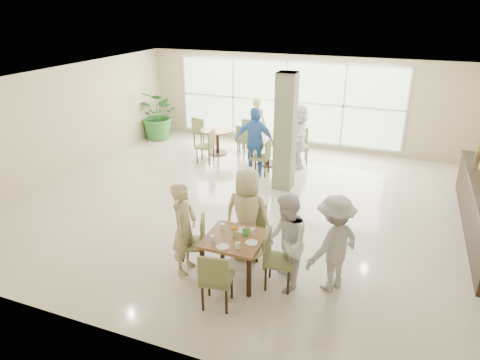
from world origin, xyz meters
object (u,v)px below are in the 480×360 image
(main_table, at_px, (235,243))
(teen_far, at_px, (247,214))
(adult_a, at_px, (254,142))
(round_table_right, at_px, (268,144))
(teen_left, at_px, (184,229))
(adult_standing, at_px, (257,124))
(teen_standing, at_px, (334,244))
(teen_right, at_px, (286,242))
(adult_b, at_px, (298,136))
(potted_plant, at_px, (159,115))
(round_table_left, at_px, (217,136))

(main_table, distance_m, teen_far, 0.70)
(main_table, relative_size, adult_a, 0.52)
(round_table_right, bearing_deg, teen_left, -86.97)
(teen_far, xyz_separation_m, adult_standing, (-1.80, 5.69, -0.02))
(teen_left, relative_size, teen_far, 0.95)
(teen_far, bearing_deg, teen_standing, 165.99)
(teen_right, bearing_deg, adult_standing, 179.56)
(teen_right, bearing_deg, adult_b, 169.02)
(teen_standing, xyz_separation_m, adult_a, (-2.77, 4.10, 0.10))
(potted_plant, relative_size, teen_left, 1.02)
(teen_right, distance_m, adult_b, 5.45)
(teen_far, distance_m, adult_a, 3.92)
(round_table_left, xyz_separation_m, teen_right, (3.65, -5.54, 0.26))
(potted_plant, xyz_separation_m, adult_a, (3.96, -1.83, 0.09))
(round_table_right, bearing_deg, adult_a, -96.72)
(round_table_left, bearing_deg, adult_a, -37.11)
(round_table_right, distance_m, potted_plant, 4.18)
(round_table_left, distance_m, round_table_right, 1.72)
(main_table, height_order, teen_standing, teen_standing)
(round_table_right, relative_size, potted_plant, 0.70)
(main_table, xyz_separation_m, adult_standing, (-1.84, 6.36, 0.17))
(potted_plant, xyz_separation_m, teen_standing, (6.73, -5.93, -0.01))
(main_table, bearing_deg, adult_standing, 106.11)
(teen_far, relative_size, adult_b, 0.96)
(teen_left, bearing_deg, round_table_left, 15.76)
(round_table_left, relative_size, adult_b, 0.58)
(round_table_right, height_order, teen_far, teen_far)
(potted_plant, height_order, adult_b, adult_b)
(adult_b, bearing_deg, adult_standing, -147.19)
(main_table, height_order, round_table_left, same)
(main_table, bearing_deg, adult_b, 93.62)
(potted_plant, bearing_deg, adult_a, -24.82)
(potted_plant, bearing_deg, adult_b, -9.90)
(round_table_left, relative_size, potted_plant, 0.62)
(round_table_left, height_order, teen_far, teen_far)
(round_table_right, height_order, adult_a, adult_a)
(teen_left, bearing_deg, teen_standing, -83.38)
(adult_a, xyz_separation_m, adult_b, (0.90, 0.98, -0.03))
(main_table, height_order, teen_left, teen_left)
(adult_a, xyz_separation_m, adult_standing, (-0.60, 1.95, -0.08))
(teen_left, distance_m, teen_right, 1.69)
(teen_far, relative_size, adult_a, 0.93)
(round_table_left, height_order, adult_b, adult_b)
(teen_far, relative_size, teen_right, 1.04)
(potted_plant, height_order, teen_standing, potted_plant)
(adult_a, bearing_deg, teen_far, -74.10)
(teen_right, distance_m, teen_standing, 0.74)
(round_table_right, height_order, teen_right, teen_right)
(teen_far, distance_m, teen_right, 1.06)
(teen_left, height_order, adult_standing, adult_standing)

